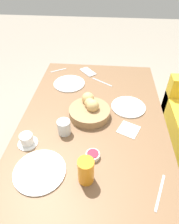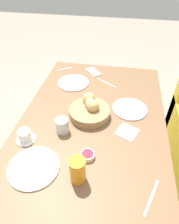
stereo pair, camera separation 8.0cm
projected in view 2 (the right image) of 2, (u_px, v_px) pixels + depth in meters
ground_plane at (92, 182)px, 1.77m from camera, size 10.00×10.00×0.00m
dining_table at (93, 129)px, 1.33m from camera, size 1.39×0.90×0.77m
bread_basket at (90, 110)px, 1.26m from camera, size 0.26×0.26×0.12m
plate_near_left at (73, 83)px, 1.56m from camera, size 0.24×0.24×0.01m
plate_near_right at (34, 167)px, 0.98m from camera, size 0.25×0.25×0.01m
plate_far_center at (130, 109)px, 1.32m from camera, size 0.23×0.23×0.01m
juice_glass at (77, 170)px, 0.90m from camera, size 0.07×0.07×0.14m
water_tumbler at (62, 126)px, 1.15m from camera, size 0.08×0.08×0.09m
coffee_cup at (25, 136)px, 1.10m from camera, size 0.11×0.11×0.07m
jam_bowl_berry at (88, 155)px, 1.02m from camera, size 0.07×0.07×0.03m
fork_silver at (151, 198)px, 0.87m from camera, size 0.18×0.08×0.00m
knife_silver at (106, 83)px, 1.57m from camera, size 0.11×0.16×0.00m
spoon_coffee at (64, 69)px, 1.74m from camera, size 0.09×0.13×0.00m
napkin at (127, 132)px, 1.17m from camera, size 0.15×0.15×0.00m
cell_phone at (93, 72)px, 1.69m from camera, size 0.16×0.15×0.01m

